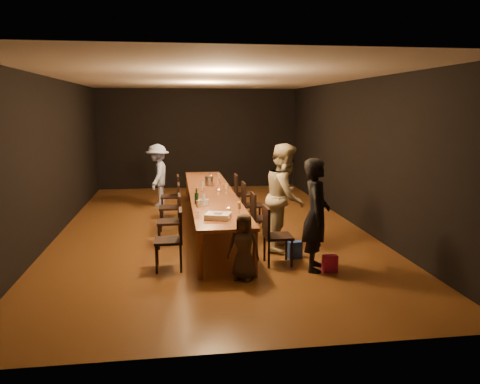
{
  "coord_description": "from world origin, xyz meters",
  "views": [
    {
      "loc": [
        -0.73,
        -9.32,
        2.44
      ],
      "look_at": [
        0.38,
        -1.46,
        1.0
      ],
      "focal_mm": 35.0,
      "sensor_mm": 36.0,
      "label": 1
    }
  ],
  "objects": [
    {
      "name": "table",
      "position": [
        0.0,
        0.0,
        0.7
      ],
      "size": [
        0.9,
        6.0,
        0.75
      ],
      "color": "brown",
      "rests_on": "ground"
    },
    {
      "name": "wineglass_2",
      "position": [
        -0.24,
        -1.32,
        0.85
      ],
      "size": [
        0.06,
        0.06,
        0.21
      ],
      "primitive_type": null,
      "color": "silver",
      "rests_on": "table"
    },
    {
      "name": "champagne_bottle",
      "position": [
        -0.36,
        -1.18,
        0.9
      ],
      "size": [
        0.09,
        0.09,
        0.3
      ],
      "primitive_type": null,
      "rotation": [
        0.0,
        0.0,
        0.38
      ],
      "color": "black",
      "rests_on": "table"
    },
    {
      "name": "wineglass_0",
      "position": [
        -0.37,
        -1.88,
        0.85
      ],
      "size": [
        0.06,
        0.06,
        0.21
      ],
      "primitive_type": null,
      "color": "beige",
      "rests_on": "table"
    },
    {
      "name": "tealight_near",
      "position": [
        0.15,
        -1.71,
        0.77
      ],
      "size": [
        0.05,
        0.05,
        0.03
      ],
      "primitive_type": "cylinder",
      "color": "#B2B7B2",
      "rests_on": "table"
    },
    {
      "name": "child",
      "position": [
        0.23,
        -2.96,
        0.48
      ],
      "size": [
        0.55,
        0.46,
        0.96
      ],
      "primitive_type": "imported",
      "rotation": [
        0.0,
        0.0,
        -0.39
      ],
      "color": "#453626",
      "rests_on": "ground"
    },
    {
      "name": "chair_right_2",
      "position": [
        0.85,
        0.0,
        0.47
      ],
      "size": [
        0.42,
        0.42,
        0.93
      ],
      "primitive_type": null,
      "rotation": [
        0.0,
        0.0,
        -1.57
      ],
      "color": "black",
      "rests_on": "ground"
    },
    {
      "name": "gift_bag_blue",
      "position": [
        1.19,
        -2.13,
        0.14
      ],
      "size": [
        0.24,
        0.18,
        0.28
      ],
      "primitive_type": "cube",
      "rotation": [
        0.0,
        0.0,
        0.15
      ],
      "color": "#23439B",
      "rests_on": "ground"
    },
    {
      "name": "ground",
      "position": [
        0.0,
        0.0,
        0.0
      ],
      "size": [
        10.0,
        10.0,
        0.0
      ],
      "primitive_type": "plane",
      "color": "#431F10",
      "rests_on": "ground"
    },
    {
      "name": "wineglass_5",
      "position": [
        0.26,
        1.16,
        0.85
      ],
      "size": [
        0.06,
        0.06,
        0.21
      ],
      "primitive_type": null,
      "color": "silver",
      "rests_on": "table"
    },
    {
      "name": "wineglass_1",
      "position": [
        0.27,
        -2.11,
        0.85
      ],
      "size": [
        0.06,
        0.06,
        0.21
      ],
      "primitive_type": null,
      "color": "beige",
      "rests_on": "table"
    },
    {
      "name": "birthday_cake",
      "position": [
        -0.09,
        -2.34,
        0.79
      ],
      "size": [
        0.45,
        0.4,
        0.09
      ],
      "rotation": [
        0.0,
        0.0,
        -0.3
      ],
      "color": "white",
      "rests_on": "table"
    },
    {
      "name": "woman_tan",
      "position": [
        1.15,
        -1.59,
        0.92
      ],
      "size": [
        1.01,
        1.1,
        1.84
      ],
      "primitive_type": "imported",
      "rotation": [
        0.0,
        0.0,
        1.14
      ],
      "color": "beige",
      "rests_on": "ground"
    },
    {
      "name": "chair_left_3",
      "position": [
        -0.85,
        1.2,
        0.47
      ],
      "size": [
        0.42,
        0.42,
        0.93
      ],
      "primitive_type": null,
      "rotation": [
        0.0,
        0.0,
        1.57
      ],
      "color": "black",
      "rests_on": "ground"
    },
    {
      "name": "woman_birthday",
      "position": [
        1.36,
        -2.71,
        0.85
      ],
      "size": [
        0.57,
        0.72,
        1.71
      ],
      "primitive_type": "imported",
      "rotation": [
        0.0,
        0.0,
        1.27
      ],
      "color": "black",
      "rests_on": "ground"
    },
    {
      "name": "tealight_mid",
      "position": [
        0.15,
        0.06,
        0.77
      ],
      "size": [
        0.05,
        0.05,
        0.03
      ],
      "primitive_type": "cylinder",
      "color": "#B2B7B2",
      "rests_on": "table"
    },
    {
      "name": "tealight_far",
      "position": [
        0.15,
        2.07,
        0.77
      ],
      "size": [
        0.05,
        0.05,
        0.03
      ],
      "primitive_type": "cylinder",
      "color": "#B2B7B2",
      "rests_on": "table"
    },
    {
      "name": "chair_left_2",
      "position": [
        -0.85,
        0.0,
        0.47
      ],
      "size": [
        0.42,
        0.42,
        0.93
      ],
      "primitive_type": null,
      "rotation": [
        0.0,
        0.0,
        1.57
      ],
      "color": "black",
      "rests_on": "ground"
    },
    {
      "name": "ice_bucket",
      "position": [
        0.01,
        0.82,
        0.85
      ],
      "size": [
        0.22,
        0.22,
        0.2
      ],
      "primitive_type": "cylinder",
      "rotation": [
        0.0,
        0.0,
        -0.23
      ],
      "color": "#A6A6AA",
      "rests_on": "table"
    },
    {
      "name": "man_blue",
      "position": [
        -1.15,
        2.4,
        0.77
      ],
      "size": [
        0.7,
        1.07,
        1.55
      ],
      "primitive_type": "imported",
      "rotation": [
        0.0,
        0.0,
        -1.7
      ],
      "color": "#90A7E0",
      "rests_on": "ground"
    },
    {
      "name": "wineglass_3",
      "position": [
        0.28,
        -0.2,
        0.85
      ],
      "size": [
        0.06,
        0.06,
        0.21
      ],
      "primitive_type": null,
      "color": "beige",
      "rests_on": "table"
    },
    {
      "name": "room_shell",
      "position": [
        0.0,
        0.0,
        2.08
      ],
      "size": [
        6.04,
        10.04,
        3.02
      ],
      "color": "black",
      "rests_on": "ground"
    },
    {
      "name": "plate_stack",
      "position": [
        -0.24,
        -1.28,
        0.8
      ],
      "size": [
        0.24,
        0.24,
        0.1
      ],
      "primitive_type": "cylinder",
      "rotation": [
        0.0,
        0.0,
        -0.41
      ],
      "color": "silver",
      "rests_on": "table"
    },
    {
      "name": "gift_bag_red",
      "position": [
        1.55,
        -2.86,
        0.13
      ],
      "size": [
        0.22,
        0.13,
        0.26
      ],
      "primitive_type": "cube",
      "rotation": [
        0.0,
        0.0,
        -0.03
      ],
      "color": "#BA1B54",
      "rests_on": "ground"
    },
    {
      "name": "chair_left_0",
      "position": [
        -0.85,
        -2.4,
        0.47
      ],
      "size": [
        0.42,
        0.42,
        0.93
      ],
      "primitive_type": null,
      "rotation": [
        0.0,
        0.0,
        1.57
      ],
      "color": "black",
      "rests_on": "ground"
    },
    {
      "name": "chair_right_3",
      "position": [
        0.85,
        1.2,
        0.47
      ],
      "size": [
        0.42,
        0.42,
        0.93
      ],
      "primitive_type": null,
      "rotation": [
        0.0,
        0.0,
        -1.57
      ],
      "color": "black",
      "rests_on": "ground"
    },
    {
      "name": "wineglass_4",
      "position": [
        -0.17,
        0.15,
        0.85
      ],
      "size": [
        0.06,
        0.06,
        0.21
      ],
      "primitive_type": null,
      "color": "silver",
      "rests_on": "table"
    },
    {
      "name": "chair_right_0",
      "position": [
        0.85,
        -2.4,
        0.47
      ],
      "size": [
        0.42,
        0.42,
        0.93
      ],
      "primitive_type": null,
      "rotation": [
        0.0,
        0.0,
        -1.57
      ],
      "color": "black",
      "rests_on": "ground"
    },
    {
      "name": "chair_left_1",
      "position": [
        -0.85,
        -1.2,
        0.47
      ],
      "size": [
        0.42,
        0.42,
        0.93
      ],
      "primitive_type": null,
      "rotation": [
        0.0,
        0.0,
        1.57
      ],
      "color": "black",
      "rests_on": "ground"
    },
    {
      "name": "chair_right_1",
      "position": [
        0.85,
        -1.2,
        0.47
      ],
      "size": [
        0.42,
        0.42,
        0.93
      ],
      "primitive_type": null,
      "rotation": [
        0.0,
        0.0,
        -1.57
      ],
      "color": "black",
      "rests_on": "ground"
    }
  ]
}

